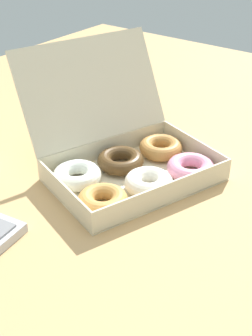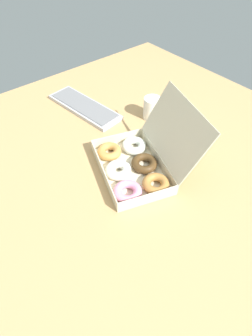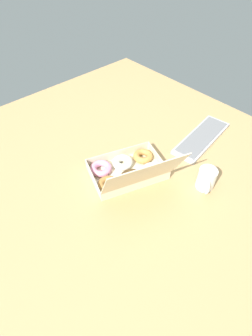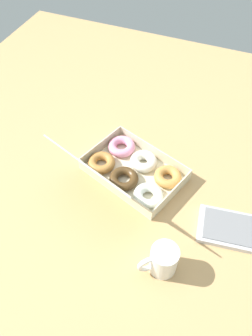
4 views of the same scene
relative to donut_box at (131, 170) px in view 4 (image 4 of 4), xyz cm
name	(u,v)px [view 4 (image 4 of 4)]	position (x,y,z in cm)	size (l,w,h in cm)	color
ground_plane	(124,164)	(4.72, -4.91, -4.32)	(180.00, 180.00, 2.00)	tan
donut_box	(131,170)	(0.00, 0.00, 0.00)	(41.73, 41.58, 24.70)	beige
coffee_mug	(162,260)	(-20.07, 27.64, 1.85)	(10.39, 9.27, 10.08)	white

